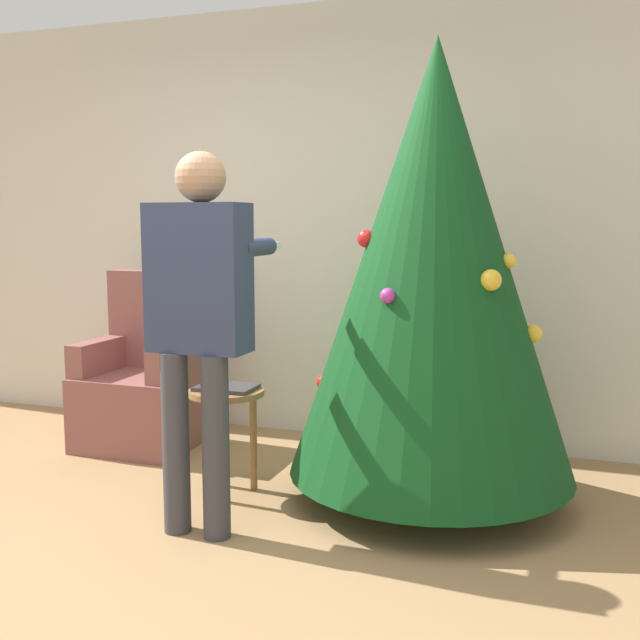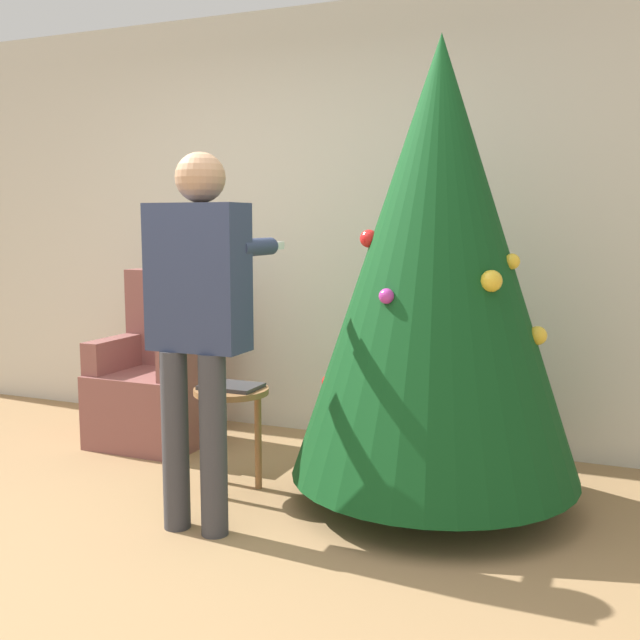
% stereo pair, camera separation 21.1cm
% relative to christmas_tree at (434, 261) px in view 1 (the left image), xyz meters
% --- Properties ---
extents(ground_plane, '(14.00, 14.00, 0.00)m').
position_rel_christmas_tree_xyz_m(ground_plane, '(-1.00, -1.27, -1.19)').
color(ground_plane, '#99754C').
extents(wall_back, '(8.00, 0.06, 2.70)m').
position_rel_christmas_tree_xyz_m(wall_back, '(-1.00, 0.96, 0.16)').
color(wall_back, beige).
rests_on(wall_back, ground_plane).
extents(christmas_tree, '(1.39, 1.39, 2.23)m').
position_rel_christmas_tree_xyz_m(christmas_tree, '(0.00, 0.00, 0.00)').
color(christmas_tree, brown).
rests_on(christmas_tree, ground_plane).
extents(armchair, '(0.66, 0.61, 1.07)m').
position_rel_christmas_tree_xyz_m(armchair, '(-1.84, 0.35, -0.81)').
color(armchair, brown).
rests_on(armchair, ground_plane).
extents(person_standing, '(0.45, 0.57, 1.67)m').
position_rel_christmas_tree_xyz_m(person_standing, '(-0.89, -0.69, -0.18)').
color(person_standing, '#38383D').
rests_on(person_standing, ground_plane).
extents(side_stool, '(0.38, 0.38, 0.53)m').
position_rel_christmas_tree_xyz_m(side_stool, '(-0.99, -0.23, -0.75)').
color(side_stool, olive).
rests_on(side_stool, ground_plane).
extents(laptop, '(0.29, 0.21, 0.02)m').
position_rel_christmas_tree_xyz_m(laptop, '(-0.99, -0.23, -0.64)').
color(laptop, '#38383D').
rests_on(laptop, side_stool).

